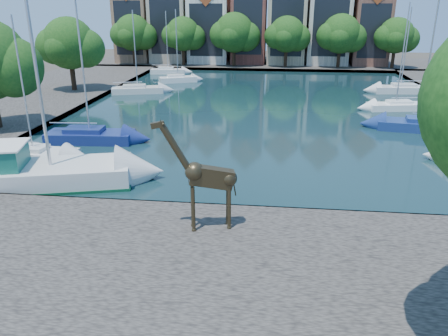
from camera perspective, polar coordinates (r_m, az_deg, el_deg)
name	(u,v)px	position (r m, az deg, el deg)	size (l,w,h in m)	color
ground	(261,215)	(21.27, 4.89, -6.13)	(160.00, 160.00, 0.00)	#38332B
water_basin	(269,106)	(44.05, 5.94, 8.03)	(38.00, 50.00, 0.08)	black
near_quay	(254,303)	(15.18, 4.01, -17.16)	(50.00, 14.00, 0.50)	#534E48
far_quay	(272,64)	(75.58, 6.35, 13.40)	(60.00, 16.00, 0.50)	#534E48
left_quay	(31,98)	(50.78, -23.86, 8.31)	(14.00, 52.00, 0.50)	#534E48
townhouse_west_end	(136,18)	(78.58, -11.41, 18.62)	(5.44, 9.18, 14.93)	#8F694E
townhouse_west_mid	(171,13)	(76.99, -6.93, 19.48)	(5.94, 9.18, 16.79)	#B6A48C
townhouse_west_inner	(210,19)	(75.81, -1.84, 18.92)	(6.43, 9.18, 15.15)	white
townhouse_center	(250,12)	(75.13, 3.37, 19.66)	(5.44, 9.18, 16.93)	brown
townhouse_east_inner	(287,16)	(75.04, 8.20, 19.01)	(5.94, 9.18, 15.79)	tan
townhouse_east_mid	(328,14)	(75.45, 13.43, 18.97)	(6.43, 9.18, 16.65)	beige
townhouse_east_end	(369,21)	(76.45, 18.44, 17.78)	(5.44, 9.18, 14.43)	brown
far_tree_far_west	(133,34)	(73.11, -11.75, 16.77)	(7.28, 5.60, 7.68)	#332114
far_tree_west	(183,35)	(71.09, -5.32, 16.90)	(6.76, 5.20, 7.36)	#332114
far_tree_mid_west	(235,34)	(69.91, 1.42, 17.10)	(7.80, 6.00, 8.00)	#332114
far_tree_mid_east	(287,35)	(69.67, 8.27, 16.76)	(7.02, 5.40, 7.52)	#332114
far_tree_east	(341,35)	(70.32, 15.08, 16.41)	(7.54, 5.80, 7.84)	#332114
far_tree_far_east	(397,37)	(71.87, 21.61, 15.66)	(6.76, 5.20, 7.36)	#332114
side_tree_left_far	(70,45)	(52.17, -19.46, 14.90)	(7.28, 5.60, 7.88)	#332114
giraffe_statue	(205,177)	(18.04, -2.46, -1.15)	(3.32, 1.18, 4.80)	#352C1A
motorsailer	(19,170)	(26.42, -25.23, -0.28)	(11.65, 6.09, 12.15)	silver
sailboat_left_a	(33,152)	(30.91, -23.65, 1.92)	(5.75, 2.34, 8.91)	silver
sailboat_left_b	(90,134)	(33.38, -17.10, 4.30)	(6.34, 2.55, 12.55)	navy
sailboat_left_c	(138,88)	(51.28, -11.21, 10.16)	(6.05, 3.45, 8.92)	silver
sailboat_left_d	(178,78)	(57.87, -6.04, 11.62)	(4.96, 3.46, 8.93)	white
sailboat_left_e	(168,70)	(65.46, -7.31, 12.58)	(5.12, 2.22, 8.61)	silver
sailboat_right_b	(419,123)	(38.23, 24.14, 5.36)	(6.62, 3.22, 11.55)	navy
sailboat_right_c	(396,105)	(45.11, 21.52, 7.70)	(5.42, 2.69, 9.66)	white
sailboat_right_d	(400,88)	(54.30, 22.04, 9.68)	(6.00, 2.55, 9.21)	silver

